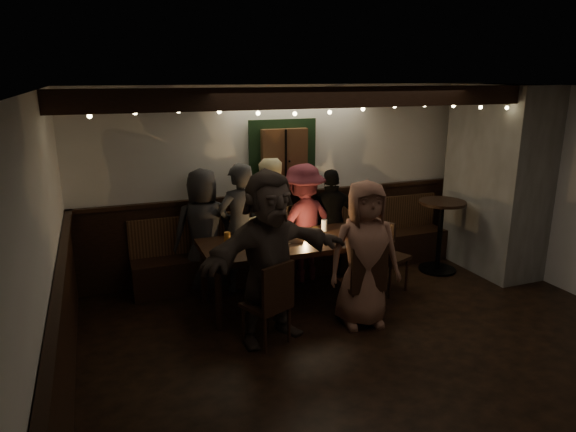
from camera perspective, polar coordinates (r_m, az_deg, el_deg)
name	(u,v)px	position (r m, az deg, el deg)	size (l,w,h in m)	color
room	(402,207)	(6.80, 12.52, 1.02)	(6.02, 5.01, 2.62)	black
dining_table	(294,246)	(6.20, 0.64, -3.32)	(2.24, 0.96, 0.97)	black
chair_near_left	(272,299)	(5.29, -1.83, -9.23)	(0.55, 0.55, 0.92)	black
chair_near_right	(365,279)	(5.79, 8.52, -6.98)	(0.45, 0.45, 0.94)	black
chair_end	(384,251)	(6.64, 10.58, -3.89)	(0.59, 0.59, 0.99)	black
high_top	(440,227)	(7.54, 16.58, -1.19)	(0.64, 0.64, 1.03)	black
person_a	(204,231)	(6.64, -9.31, -1.60)	(0.78, 0.51, 1.60)	#252529
person_b	(240,228)	(6.59, -5.39, -1.30)	(0.61, 0.40, 1.67)	#2F3034
person_c	(268,221)	(6.82, -2.28, -0.57)	(0.82, 0.64, 1.69)	beige
person_d	(303,223)	(6.88, 1.68, -0.80)	(1.03, 0.59, 1.60)	#501B26
person_e	(332,223)	(7.10, 4.87, -0.78)	(0.88, 0.37, 1.50)	black
person_f	(269,257)	(5.29, -2.08, -4.58)	(1.70, 0.54, 1.83)	#3E332E
person_g	(364,254)	(5.70, 8.47, -4.21)	(0.81, 0.52, 1.65)	#865948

